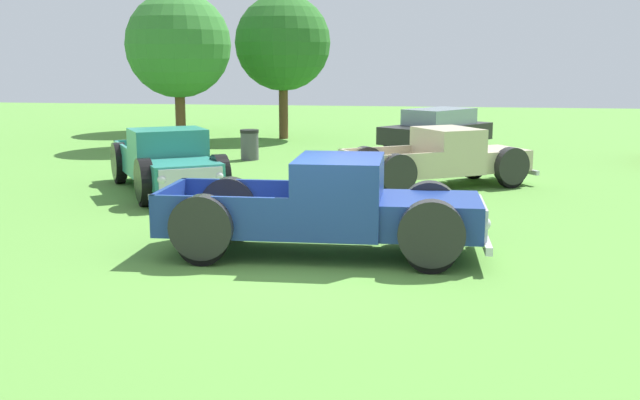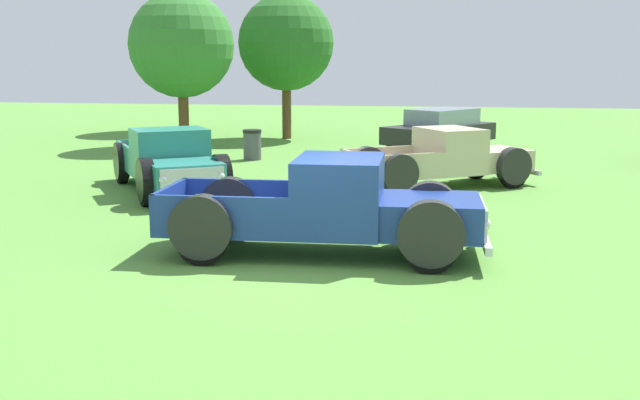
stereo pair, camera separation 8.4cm
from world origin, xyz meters
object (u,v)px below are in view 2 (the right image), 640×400
(sedan_distant_b, at_px, (440,129))
(pickup_truck_foreground, at_px, (343,209))
(oak_tree_east, at_px, (181,45))
(oak_tree_west, at_px, (182,42))
(pickup_truck_behind_right, at_px, (171,163))
(trash_can, at_px, (252,145))
(pickup_truck_behind_left, at_px, (451,159))
(oak_tree_center, at_px, (286,43))

(sedan_distant_b, bearing_deg, pickup_truck_foreground, -95.41)
(oak_tree_east, xyz_separation_m, oak_tree_west, (-2.04, 5.85, 0.26))
(pickup_truck_behind_right, bearing_deg, oak_tree_east, 107.70)
(pickup_truck_behind_right, bearing_deg, trash_can, 86.81)
(oak_tree_west, bearing_deg, pickup_truck_foreground, -64.07)
(sedan_distant_b, height_order, oak_tree_east, oak_tree_east)
(pickup_truck_foreground, xyz_separation_m, oak_tree_east, (-7.74, 14.26, 2.85))
(pickup_truck_behind_left, distance_m, oak_tree_center, 12.82)
(oak_tree_west, bearing_deg, pickup_truck_behind_right, -71.71)
(trash_can, bearing_deg, oak_tree_center, 92.33)
(oak_tree_west, xyz_separation_m, oak_tree_center, (5.08, -2.36, -0.12))
(pickup_truck_foreground, bearing_deg, oak_tree_center, 104.82)
(pickup_truck_foreground, relative_size, oak_tree_center, 0.94)
(oak_tree_east, bearing_deg, pickup_truck_foreground, -61.51)
(pickup_truck_behind_left, relative_size, pickup_truck_behind_right, 0.96)
(sedan_distant_b, relative_size, trash_can, 4.79)
(pickup_truck_behind_left, distance_m, sedan_distant_b, 7.52)
(trash_can, distance_m, oak_tree_west, 10.89)
(oak_tree_west, bearing_deg, trash_can, -58.89)
(oak_tree_west, bearing_deg, oak_tree_east, -70.79)
(pickup_truck_behind_right, height_order, oak_tree_center, oak_tree_center)
(pickup_truck_behind_left, height_order, oak_tree_west, oak_tree_west)
(trash_can, xyz_separation_m, oak_tree_east, (-3.31, 3.01, 3.13))
(oak_tree_east, distance_m, oak_tree_center, 4.64)
(sedan_distant_b, xyz_separation_m, trash_can, (-5.82, -3.36, -0.28))
(pickup_truck_behind_left, bearing_deg, pickup_truck_foreground, -103.80)
(trash_can, height_order, oak_tree_west, oak_tree_west)
(pickup_truck_foreground, distance_m, pickup_truck_behind_left, 7.31)
(sedan_distant_b, xyz_separation_m, oak_tree_west, (-11.16, 5.50, 3.11))
(sedan_distant_b, distance_m, oak_tree_center, 7.47)
(pickup_truck_behind_left, distance_m, trash_can, 7.44)
(pickup_truck_behind_right, height_order, trash_can, pickup_truck_behind_right)
(pickup_truck_behind_left, bearing_deg, oak_tree_west, 131.53)
(sedan_distant_b, height_order, oak_tree_center, oak_tree_center)
(pickup_truck_foreground, distance_m, oak_tree_west, 22.57)
(sedan_distant_b, height_order, oak_tree_west, oak_tree_west)
(pickup_truck_foreground, xyz_separation_m, pickup_truck_behind_left, (1.74, 7.10, -0.06))
(pickup_truck_behind_left, bearing_deg, sedan_distant_b, 92.74)
(pickup_truck_behind_right, height_order, oak_tree_west, oak_tree_west)
(pickup_truck_foreground, distance_m, trash_can, 12.09)
(pickup_truck_foreground, xyz_separation_m, sedan_distant_b, (1.38, 14.61, -0.00))
(sedan_distant_b, relative_size, oak_tree_west, 0.78)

